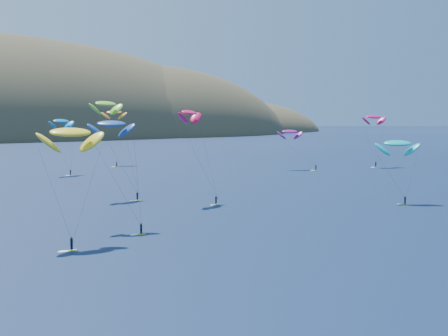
% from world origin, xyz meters
% --- Properties ---
extents(kitesurfer_2, '(10.63, 9.69, 20.53)m').
position_xyz_m(kitesurfer_2, '(-29.83, 63.78, 17.60)').
color(kitesurfer_2, '#B4FF1C').
rests_on(kitesurfer_2, ground).
extents(kitesurfer_3, '(9.74, 13.01, 25.50)m').
position_xyz_m(kitesurfer_3, '(-6.69, 111.91, 22.95)').
color(kitesurfer_3, '#B4FF1C').
rests_on(kitesurfer_3, ground).
extents(kitesurfer_4, '(10.58, 9.60, 20.72)m').
position_xyz_m(kitesurfer_4, '(0.09, 175.25, 18.01)').
color(kitesurfer_4, '#B4FF1C').
rests_on(kitesurfer_4, ground).
extents(kitesurfer_5, '(10.26, 9.73, 16.39)m').
position_xyz_m(kitesurfer_5, '(49.09, 70.30, 13.70)').
color(kitesurfer_5, '#B4FF1C').
rests_on(kitesurfer_5, ground).
extents(kitesurfer_6, '(10.93, 13.04, 16.54)m').
position_xyz_m(kitesurfer_6, '(78.47, 152.20, 13.90)').
color(kitesurfer_6, '#B4FF1C').
rests_on(kitesurfer_6, ground).
extents(kitesurfer_8, '(10.77, 7.58, 22.17)m').
position_xyz_m(kitesurfer_8, '(113.84, 145.69, 19.26)').
color(kitesurfer_8, '#B4FF1C').
rests_on(kitesurfer_8, ground).
extents(kitesurfer_9, '(9.09, 11.90, 23.15)m').
position_xyz_m(kitesurfer_9, '(7.48, 95.00, 20.78)').
color(kitesurfer_9, '#B4FF1C').
rests_on(kitesurfer_9, ground).
extents(kitesurfer_10, '(8.60, 12.79, 21.03)m').
position_xyz_m(kitesurfer_10, '(-19.52, 73.23, 18.73)').
color(kitesurfer_10, '#B4FF1C').
rests_on(kitesurfer_10, ground).
extents(kitesurfer_11, '(10.60, 15.84, 23.77)m').
position_xyz_m(kitesurfer_11, '(29.97, 205.14, 21.04)').
color(kitesurfer_11, '#B4FF1C').
rests_on(kitesurfer_11, ground).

